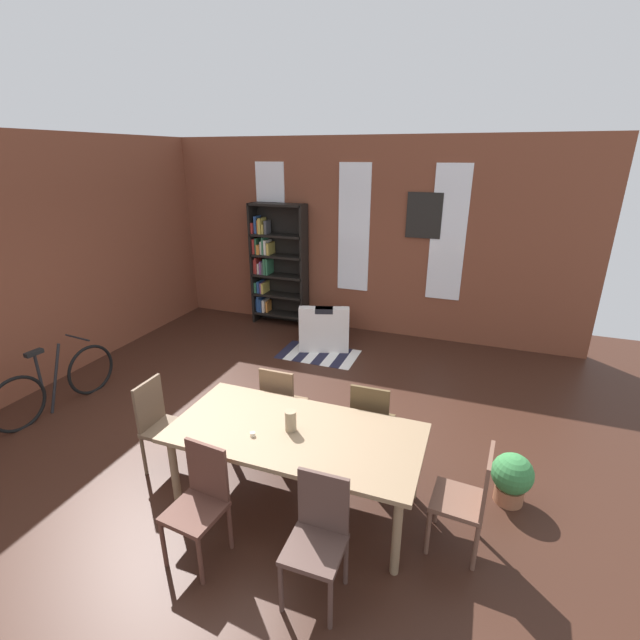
{
  "coord_description": "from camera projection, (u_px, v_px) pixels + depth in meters",
  "views": [
    {
      "loc": [
        2.13,
        -3.59,
        3.02
      ],
      "look_at": [
        0.24,
        1.5,
        0.99
      ],
      "focal_mm": 24.98,
      "sensor_mm": 36.0,
      "label": 1
    }
  ],
  "objects": [
    {
      "name": "tealight_candle_0",
      "position": [
        253.0,
        434.0,
        3.79
      ],
      "size": [
        0.04,
        0.04,
        0.04
      ],
      "primitive_type": "cylinder",
      "color": "silver",
      "rests_on": "dining_table"
    },
    {
      "name": "bookshelf_tall",
      "position": [
        275.0,
        264.0,
        8.15
      ],
      "size": [
        1.03,
        0.33,
        2.22
      ],
      "color": "black",
      "rests_on": "ground"
    },
    {
      "name": "ground_plane",
      "position": [
        253.0,
        446.0,
        4.91
      ],
      "size": [
        9.9,
        9.9,
        0.0
      ],
      "primitive_type": "plane",
      "color": "#371E15"
    },
    {
      "name": "potted_plant_by_shelf",
      "position": [
        512.0,
        477.0,
        4.05
      ],
      "size": [
        0.37,
        0.37,
        0.49
      ],
      "color": "#9E6042",
      "rests_on": "ground"
    },
    {
      "name": "armchair_white",
      "position": [
        325.0,
        329.0,
        7.44
      ],
      "size": [
        1.01,
        1.01,
        0.75
      ],
      "color": "silver",
      "rests_on": "ground"
    },
    {
      "name": "dining_chair_head_right",
      "position": [
        469.0,
        497.0,
        3.47
      ],
      "size": [
        0.43,
        0.43,
        0.95
      ],
      "color": "brown",
      "rests_on": "ground"
    },
    {
      "name": "striped_rug",
      "position": [
        318.0,
        354.0,
        7.16
      ],
      "size": [
        1.24,
        0.75,
        0.01
      ],
      "color": "#1E1E33",
      "rests_on": "ground"
    },
    {
      "name": "dining_table",
      "position": [
        296.0,
        438.0,
        3.89
      ],
      "size": [
        2.19,
        1.06,
        0.77
      ],
      "color": "#896E50",
      "rests_on": "ground"
    },
    {
      "name": "bicycle_second",
      "position": [
        56.0,
        384.0,
        5.53
      ],
      "size": [
        0.44,
        1.65,
        0.88
      ],
      "color": "black",
      "rests_on": "ground"
    },
    {
      "name": "window_pane_1",
      "position": [
        354.0,
        229.0,
        7.6
      ],
      "size": [
        0.55,
        0.02,
        2.16
      ],
      "primitive_type": "cube",
      "color": "white"
    },
    {
      "name": "framed_picture",
      "position": [
        424.0,
        216.0,
        7.12
      ],
      "size": [
        0.56,
        0.03,
        0.72
      ],
      "primitive_type": "cube",
      "color": "black"
    },
    {
      "name": "window_pane_0",
      "position": [
        271.0,
        224.0,
        8.12
      ],
      "size": [
        0.55,
        0.02,
        2.16
      ],
      "primitive_type": "cube",
      "color": "white"
    },
    {
      "name": "dining_chair_head_left",
      "position": [
        161.0,
        423.0,
        4.43
      ],
      "size": [
        0.4,
        0.4,
        0.95
      ],
      "color": "brown",
      "rests_on": "ground"
    },
    {
      "name": "vase_on_table",
      "position": [
        291.0,
        421.0,
        3.85
      ],
      "size": [
        0.1,
        0.1,
        0.19
      ],
      "primitive_type": "cylinder",
      "color": "#998466",
      "rests_on": "dining_table"
    },
    {
      "name": "window_pane_2",
      "position": [
        448.0,
        234.0,
        7.09
      ],
      "size": [
        0.55,
        0.02,
        2.16
      ],
      "primitive_type": "cube",
      "color": "white"
    },
    {
      "name": "dining_chair_far_right",
      "position": [
        371.0,
        421.0,
        4.46
      ],
      "size": [
        0.41,
        0.41,
        0.95
      ],
      "color": "brown",
      "rests_on": "ground"
    },
    {
      "name": "dining_chair_near_left",
      "position": [
        200.0,
        499.0,
        3.45
      ],
      "size": [
        0.44,
        0.44,
        0.95
      ],
      "color": "#533026",
      "rests_on": "ground"
    },
    {
      "name": "dining_chair_near_right",
      "position": [
        318.0,
        534.0,
        3.13
      ],
      "size": [
        0.4,
        0.4,
        0.95
      ],
      "color": "#4E3730",
      "rests_on": "ground"
    },
    {
      "name": "dining_chair_far_left",
      "position": [
        282.0,
        403.0,
        4.78
      ],
      "size": [
        0.4,
        0.4,
        0.95
      ],
      "color": "brown",
      "rests_on": "ground"
    },
    {
      "name": "back_wall_brick",
      "position": [
        355.0,
        238.0,
        7.72
      ],
      "size": [
        7.71,
        0.12,
        3.32
      ],
      "primitive_type": "cube",
      "color": "brown",
      "rests_on": "ground"
    }
  ]
}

